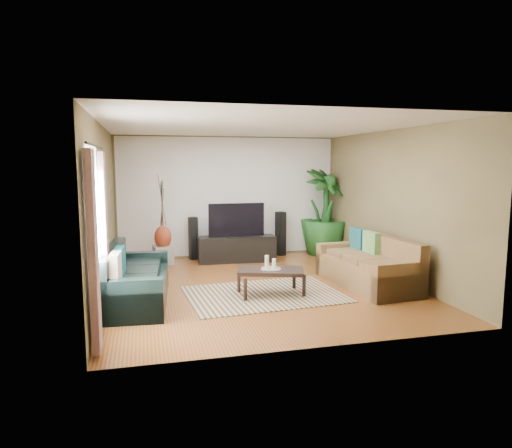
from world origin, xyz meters
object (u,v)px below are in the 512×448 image
object	(u,v)px
television	(236,220)
speaker_right	(281,234)
speaker_left	(193,238)
vase	(163,237)
sofa_right	(367,261)
pedestal	(163,255)
side_table	(152,267)
tv_stand	(237,249)
sofa_left	(136,275)
potted_plant	(325,212)
coffee_table	(271,282)

from	to	relation	value
television	speaker_right	bearing A→B (deg)	20.42
speaker_left	vase	bearing A→B (deg)	-164.77
sofa_right	pedestal	distance (m)	4.22
side_table	television	bearing A→B (deg)	34.40
sofa_right	tv_stand	distance (m)	3.04
speaker_right	sofa_right	bearing A→B (deg)	-94.89
sofa_left	vase	bearing A→B (deg)	-6.18
potted_plant	vase	size ratio (longest dim) A/B	4.01
potted_plant	side_table	distance (m)	4.31
sofa_left	vase	xyz separation A→B (m)	(0.51, 2.65, 0.14)
sofa_left	speaker_right	xyz separation A→B (m)	(3.17, 2.95, 0.08)
coffee_table	tv_stand	size ratio (longest dim) A/B	0.63
television	speaker_right	world-z (taller)	television
sofa_left	pedestal	xyz separation A→B (m)	(0.51, 2.65, -0.23)
vase	potted_plant	bearing A→B (deg)	2.96
pedestal	television	bearing A→B (deg)	-4.15
television	potted_plant	xyz separation A→B (m)	(2.15, 0.30, 0.09)
television	speaker_left	xyz separation A→B (m)	(-0.88, 0.45, -0.44)
sofa_left	sofa_right	xyz separation A→B (m)	(3.84, 0.05, 0.00)
potted_plant	vase	world-z (taller)	potted_plant
pedestal	vase	distance (m)	0.37
sofa_right	potted_plant	bearing A→B (deg)	167.72
television	side_table	xyz separation A→B (m)	(-1.81, -1.24, -0.66)
speaker_left	side_table	distance (m)	1.95
tv_stand	pedestal	bearing A→B (deg)	178.13
television	vase	size ratio (longest dim) A/B	2.43
speaker_right	side_table	distance (m)	3.37
sofa_right	pedestal	bearing A→B (deg)	-132.73
coffee_table	potted_plant	distance (m)	3.70
sofa_right	speaker_left	bearing A→B (deg)	-142.60
sofa_right	side_table	xyz separation A→B (m)	(-3.59, 1.24, -0.18)
speaker_left	potted_plant	size ratio (longest dim) A/B	0.47
tv_stand	television	bearing A→B (deg)	93.01
potted_plant	speaker_right	bearing A→B (deg)	173.80
television	tv_stand	bearing A→B (deg)	-90.00
side_table	tv_stand	bearing A→B (deg)	33.96
speaker_right	vase	distance (m)	2.68
speaker_left	vase	world-z (taller)	speaker_left
speaker_right	potted_plant	bearing A→B (deg)	-23.97
television	pedestal	xyz separation A→B (m)	(-1.55, 0.11, -0.71)
sofa_right	vase	bearing A→B (deg)	-132.73
coffee_table	side_table	size ratio (longest dim) A/B	2.14
television	vase	world-z (taller)	television
sofa_right	potted_plant	world-z (taller)	potted_plant
speaker_left	pedestal	xyz separation A→B (m)	(-0.67, -0.34, -0.27)
pedestal	side_table	bearing A→B (deg)	-101.12
coffee_table	sofa_right	bearing A→B (deg)	21.96
tv_stand	side_table	size ratio (longest dim) A/B	3.41
tv_stand	pedestal	distance (m)	1.55
coffee_table	tv_stand	world-z (taller)	tv_stand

